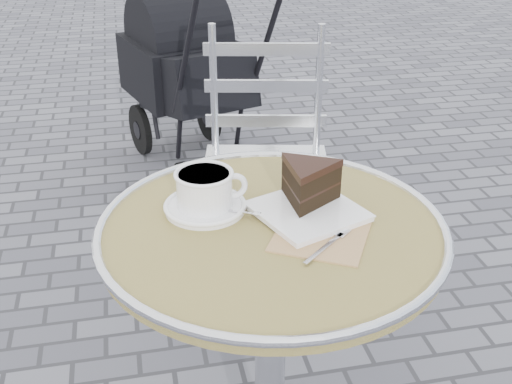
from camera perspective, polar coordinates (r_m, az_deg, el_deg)
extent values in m
cylinder|color=silver|center=(1.53, 1.25, -14.89)|extent=(0.07, 0.07, 0.67)
cylinder|color=tan|center=(1.32, 1.41, -3.63)|extent=(0.70, 0.70, 0.03)
torus|color=silver|center=(1.31, 1.41, -3.07)|extent=(0.72, 0.72, 0.02)
cylinder|color=white|center=(1.37, -4.54, -1.40)|extent=(0.17, 0.17, 0.01)
cylinder|color=white|center=(1.35, -4.61, 0.22)|extent=(0.12, 0.12, 0.07)
torus|color=white|center=(1.36, -1.97, 0.54)|extent=(0.06, 0.02, 0.06)
cylinder|color=beige|center=(1.33, -4.67, 1.52)|extent=(0.11, 0.11, 0.01)
cube|color=tan|center=(1.28, 5.78, -3.85)|extent=(0.24, 0.24, 0.00)
cube|color=white|center=(1.35, 4.61, -1.77)|extent=(0.25, 0.25, 0.01)
cylinder|color=silver|center=(2.07, -4.03, -6.51)|extent=(0.02, 0.02, 0.47)
cylinder|color=silver|center=(2.08, 5.77, -6.54)|extent=(0.02, 0.02, 0.47)
cylinder|color=silver|center=(2.37, -3.42, -1.70)|extent=(0.02, 0.02, 0.47)
cylinder|color=silver|center=(2.37, 5.09, -1.73)|extent=(0.02, 0.02, 0.47)
cube|color=silver|center=(2.10, 0.90, 1.68)|extent=(0.49, 0.49, 0.02)
cube|color=black|center=(3.11, -5.52, 9.91)|extent=(0.56, 0.71, 0.38)
cylinder|color=black|center=(2.94, -6.44, 1.08)|extent=(0.08, 0.17, 0.17)
cylinder|color=black|center=(3.10, 0.22, 2.68)|extent=(0.08, 0.17, 0.17)
cylinder|color=black|center=(3.40, -10.25, 5.49)|extent=(0.11, 0.26, 0.26)
cylinder|color=black|center=(3.54, -4.25, 6.73)|extent=(0.11, 0.26, 0.26)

